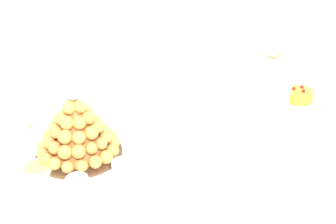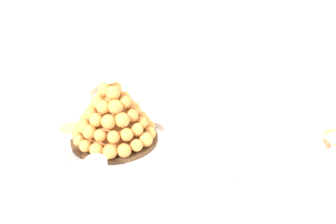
# 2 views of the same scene
# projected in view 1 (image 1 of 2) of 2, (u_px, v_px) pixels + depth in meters

# --- Properties ---
(buffet_table) EXTENTS (1.62, 0.95, 0.75)m
(buffet_table) POSITION_uv_depth(u_px,v_px,m) (192.00, 164.00, 1.34)
(buffet_table) COLOR brown
(buffet_table) RESTS_ON ground_plane
(serving_tray) EXTENTS (0.63, 0.40, 0.02)m
(serving_tray) POSITION_uv_depth(u_px,v_px,m) (108.00, 162.00, 1.21)
(serving_tray) COLOR white
(serving_tray) RESTS_ON buffet_table
(croquembouche) EXTENTS (0.25, 0.25, 0.21)m
(croquembouche) POSITION_uv_depth(u_px,v_px,m) (77.00, 131.00, 1.20)
(croquembouche) COLOR #4C331E
(croquembouche) RESTS_ON serving_tray
(dessert_cup_left) EXTENTS (0.06, 0.06, 0.06)m
(dessert_cup_left) POSITION_uv_depth(u_px,v_px,m) (35.00, 200.00, 1.01)
(dessert_cup_left) COLOR silver
(dessert_cup_left) RESTS_ON serving_tray
(dessert_cup_mid_left) EXTENTS (0.06, 0.06, 0.05)m
(dessert_cup_mid_left) POSITION_uv_depth(u_px,v_px,m) (78.00, 187.00, 1.06)
(dessert_cup_mid_left) COLOR silver
(dessert_cup_mid_left) RESTS_ON serving_tray
(dessert_cup_centre) EXTENTS (0.06, 0.06, 0.05)m
(dessert_cup_centre) POSITION_uv_depth(u_px,v_px,m) (122.00, 171.00, 1.12)
(dessert_cup_centre) COLOR silver
(dessert_cup_centre) RESTS_ON serving_tray
(dessert_cup_mid_right) EXTENTS (0.05, 0.05, 0.05)m
(dessert_cup_mid_right) POSITION_uv_depth(u_px,v_px,m) (159.00, 158.00, 1.18)
(dessert_cup_mid_right) COLOR silver
(dessert_cup_mid_right) RESTS_ON serving_tray
(dessert_cup_right) EXTENTS (0.05, 0.05, 0.06)m
(dessert_cup_right) POSITION_uv_depth(u_px,v_px,m) (192.00, 147.00, 1.23)
(dessert_cup_right) COLOR silver
(dessert_cup_right) RESTS_ON serving_tray
(creme_brulee_ramekin) EXTENTS (0.08, 0.08, 0.02)m
(creme_brulee_ramekin) POSITION_uv_depth(u_px,v_px,m) (37.00, 170.00, 1.15)
(creme_brulee_ramekin) COLOR white
(creme_brulee_ramekin) RESTS_ON serving_tray
(macaron_goblet) EXTENTS (0.14, 0.14, 0.26)m
(macaron_goblet) POSITION_uv_depth(u_px,v_px,m) (269.00, 83.00, 1.33)
(macaron_goblet) COLOR white
(macaron_goblet) RESTS_ON buffet_table
(fruit_tart_plate) EXTENTS (0.19, 0.19, 0.06)m
(fruit_tart_plate) POSITION_uv_depth(u_px,v_px,m) (298.00, 97.00, 1.56)
(fruit_tart_plate) COLOR white
(fruit_tart_plate) RESTS_ON buffet_table
(wine_glass) EXTENTS (0.08, 0.08, 0.17)m
(wine_glass) POSITION_uv_depth(u_px,v_px,m) (21.00, 119.00, 1.19)
(wine_glass) COLOR silver
(wine_glass) RESTS_ON buffet_table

